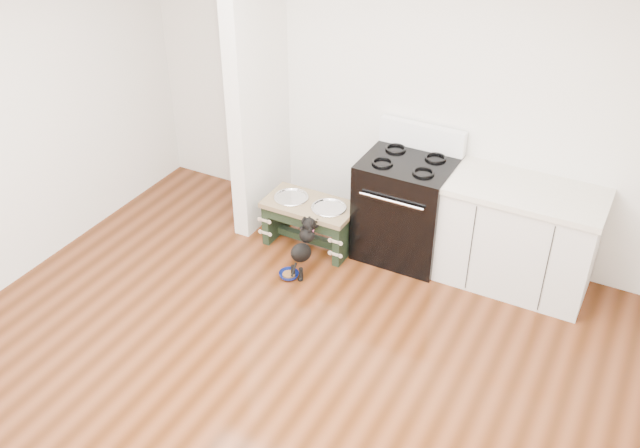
% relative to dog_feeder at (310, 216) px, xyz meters
% --- Properties ---
extents(ground, '(5.00, 5.00, 0.00)m').
position_rel_dog_feeder_xyz_m(ground, '(0.54, -1.86, -0.32)').
color(ground, '#3E1D0B').
rests_on(ground, ground).
extents(room_shell, '(5.00, 5.00, 5.00)m').
position_rel_dog_feeder_xyz_m(room_shell, '(0.54, -1.86, 1.30)').
color(room_shell, silver).
rests_on(room_shell, ground).
extents(partition_wall, '(0.15, 0.80, 2.70)m').
position_rel_dog_feeder_xyz_m(partition_wall, '(-0.64, 0.24, 1.03)').
color(partition_wall, silver).
rests_on(partition_wall, ground).
extents(oven_range, '(0.76, 0.69, 1.14)m').
position_rel_dog_feeder_xyz_m(oven_range, '(0.79, 0.30, 0.16)').
color(oven_range, black).
rests_on(oven_range, ground).
extents(cabinet_run, '(1.24, 0.64, 0.91)m').
position_rel_dog_feeder_xyz_m(cabinet_run, '(1.77, 0.32, 0.14)').
color(cabinet_run, silver).
rests_on(cabinet_run, ground).
extents(dog_feeder, '(0.81, 0.43, 0.46)m').
position_rel_dog_feeder_xyz_m(dog_feeder, '(0.00, 0.00, 0.00)').
color(dog_feeder, black).
rests_on(dog_feeder, ground).
extents(puppy, '(0.14, 0.42, 0.49)m').
position_rel_dog_feeder_xyz_m(puppy, '(0.14, -0.37, -0.05)').
color(puppy, black).
rests_on(puppy, ground).
extents(floor_bowl, '(0.23, 0.23, 0.05)m').
position_rel_dog_feeder_xyz_m(floor_bowl, '(0.08, -0.51, -0.29)').
color(floor_bowl, navy).
rests_on(floor_bowl, ground).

